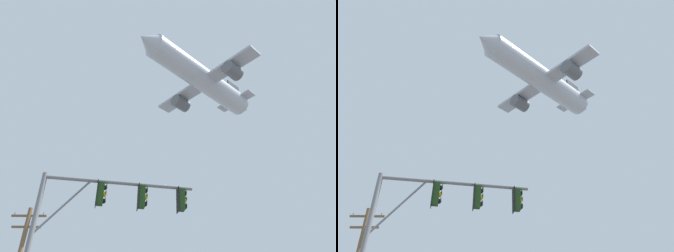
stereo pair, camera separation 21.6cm
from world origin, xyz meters
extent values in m
cylinder|color=slate|center=(-2.14, 6.57, 6.63)|extent=(5.89, 1.26, 0.15)
cylinder|color=slate|center=(-4.19, 6.18, 5.52)|extent=(1.84, 0.42, 2.27)
cube|color=#193814|center=(0.33, 7.03, 6.10)|extent=(0.31, 0.36, 0.90)
cylinder|color=#193814|center=(0.33, 7.03, 6.61)|extent=(0.05, 0.05, 0.12)
cube|color=black|center=(0.19, 7.01, 6.10)|extent=(0.11, 0.46, 1.04)
sphere|color=black|center=(0.47, 7.06, 6.37)|extent=(0.20, 0.20, 0.20)
cylinder|color=#193814|center=(0.53, 7.07, 6.43)|extent=(0.08, 0.21, 0.21)
sphere|color=orange|center=(0.47, 7.06, 6.09)|extent=(0.20, 0.20, 0.20)
cylinder|color=#193814|center=(0.53, 7.07, 6.15)|extent=(0.08, 0.21, 0.21)
sphere|color=black|center=(0.47, 7.06, 5.81)|extent=(0.20, 0.20, 0.20)
cylinder|color=#193814|center=(0.53, 7.07, 5.87)|extent=(0.08, 0.21, 0.21)
cube|color=#193814|center=(-1.29, 6.73, 6.10)|extent=(0.31, 0.36, 0.90)
cylinder|color=#193814|center=(-1.29, 6.73, 6.61)|extent=(0.05, 0.05, 0.12)
cube|color=black|center=(-1.42, 6.70, 6.10)|extent=(0.11, 0.46, 1.04)
sphere|color=black|center=(-1.14, 6.75, 6.37)|extent=(0.20, 0.20, 0.20)
cylinder|color=#193814|center=(-1.08, 6.77, 6.43)|extent=(0.08, 0.21, 0.21)
sphere|color=orange|center=(-1.14, 6.75, 6.09)|extent=(0.20, 0.20, 0.20)
cylinder|color=#193814|center=(-1.08, 6.77, 6.15)|extent=(0.08, 0.21, 0.21)
sphere|color=black|center=(-1.14, 6.75, 5.81)|extent=(0.20, 0.20, 0.20)
cylinder|color=#193814|center=(-1.08, 6.77, 5.87)|extent=(0.08, 0.21, 0.21)
cube|color=#193814|center=(-2.90, 6.42, 6.10)|extent=(0.31, 0.36, 0.90)
cylinder|color=#193814|center=(-2.90, 6.42, 6.61)|extent=(0.05, 0.05, 0.12)
cube|color=black|center=(-3.04, 6.40, 6.10)|extent=(0.11, 0.46, 1.04)
sphere|color=black|center=(-2.76, 6.45, 6.37)|extent=(0.20, 0.20, 0.20)
cylinder|color=#193814|center=(-2.69, 6.46, 6.43)|extent=(0.08, 0.21, 0.21)
sphere|color=orange|center=(-2.76, 6.45, 6.09)|extent=(0.20, 0.20, 0.20)
cylinder|color=#193814|center=(-2.69, 6.46, 6.15)|extent=(0.08, 0.21, 0.21)
sphere|color=black|center=(-2.76, 6.45, 5.81)|extent=(0.20, 0.20, 0.20)
cylinder|color=#193814|center=(-2.69, 6.46, 5.87)|extent=(0.08, 0.21, 0.21)
cube|color=brown|center=(-8.87, 14.58, 7.83)|extent=(2.20, 0.12, 0.12)
cube|color=brown|center=(-8.87, 14.58, 7.13)|extent=(1.80, 0.12, 0.12)
cylinder|color=gray|center=(-9.77, 14.58, 7.95)|extent=(0.10, 0.10, 0.18)
cylinder|color=gray|center=(-7.97, 14.58, 7.95)|extent=(0.10, 0.10, 0.18)
cylinder|color=#B7BCC6|center=(5.69, 32.05, 35.60)|extent=(17.42, 16.21, 3.59)
cone|color=#B7BCC6|center=(-2.65, 24.53, 35.60)|extent=(4.12, 4.19, 3.41)
cone|color=#B7BCC6|center=(13.95, 39.50, 35.60)|extent=(3.71, 3.77, 3.06)
cube|color=#A8ADB7|center=(6.11, 32.42, 35.06)|extent=(14.62, 15.84, 0.40)
cylinder|color=#595B60|center=(9.69, 28.45, 33.98)|extent=(3.36, 3.31, 2.02)
cylinder|color=#595B60|center=(2.53, 36.39, 33.98)|extent=(3.36, 3.31, 2.02)
cube|color=#333338|center=(12.20, 37.92, 37.62)|extent=(2.52, 2.31, 4.27)
cube|color=#A8ADB7|center=(12.37, 38.07, 35.94)|extent=(6.02, 6.36, 0.22)
camera|label=1|loc=(-0.49, -5.55, 1.35)|focal=34.08mm
camera|label=2|loc=(-0.27, -5.56, 1.35)|focal=34.08mm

